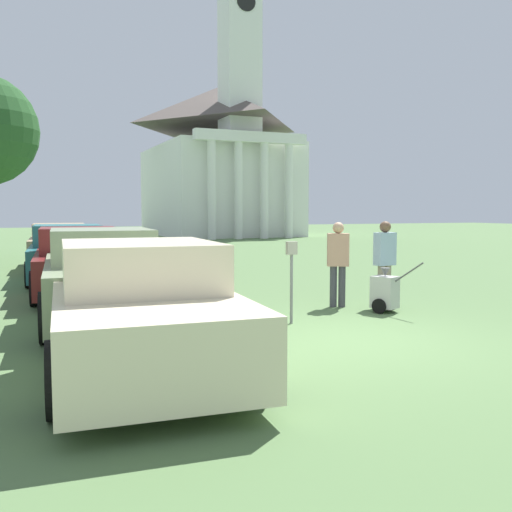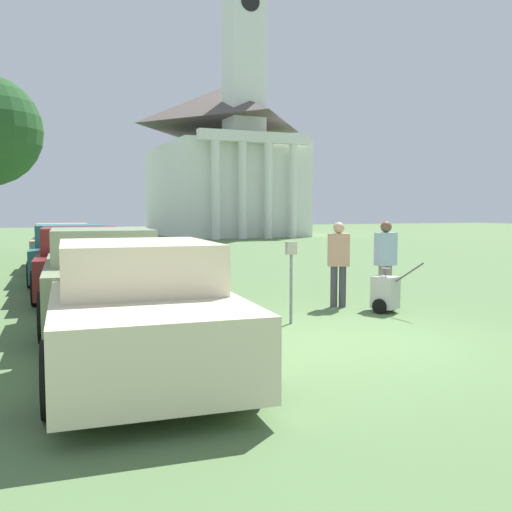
{
  "view_description": "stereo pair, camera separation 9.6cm",
  "coord_description": "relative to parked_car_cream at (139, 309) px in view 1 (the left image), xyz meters",
  "views": [
    {
      "loc": [
        -4.56,
        -7.15,
        1.93
      ],
      "look_at": [
        -0.56,
        2.26,
        1.1
      ],
      "focal_mm": 40.0,
      "sensor_mm": 36.0,
      "label": 1
    },
    {
      "loc": [
        -4.47,
        -7.19,
        1.93
      ],
      "look_at": [
        -0.56,
        2.26,
        1.1
      ],
      "focal_mm": 40.0,
      "sensor_mm": 36.0,
      "label": 2
    }
  ],
  "objects": [
    {
      "name": "parked_car_cream",
      "position": [
        0.0,
        0.0,
        0.0
      ],
      "size": [
        2.34,
        4.95,
        1.56
      ],
      "rotation": [
        0.0,
        0.0,
        -0.07
      ],
      "color": "beige",
      "rests_on": "ground_plane"
    },
    {
      "name": "person_worker",
      "position": [
        4.53,
        2.87,
        0.23
      ],
      "size": [
        0.47,
        0.38,
        1.69
      ],
      "rotation": [
        0.0,
        0.0,
        2.69
      ],
      "color": "#3F3F47",
      "rests_on": "ground_plane"
    },
    {
      "name": "parked_car_maroon",
      "position": [
        -0.0,
        6.74,
        -0.01
      ],
      "size": [
        2.27,
        5.01,
        1.53
      ],
      "rotation": [
        0.0,
        0.0,
        -0.07
      ],
      "color": "maroon",
      "rests_on": "ground_plane"
    },
    {
      "name": "parked_car_teal",
      "position": [
        -0.0,
        9.69,
        -0.02
      ],
      "size": [
        2.35,
        5.28,
        1.52
      ],
      "rotation": [
        0.0,
        0.0,
        -0.07
      ],
      "color": "#23666B",
      "rests_on": "ground_plane"
    },
    {
      "name": "parking_meter",
      "position": [
        2.94,
        1.74,
        0.25
      ],
      "size": [
        0.18,
        0.09,
        1.4
      ],
      "color": "slate",
      "rests_on": "ground_plane"
    },
    {
      "name": "church",
      "position": [
        13.37,
        34.97,
        5.63
      ],
      "size": [
        9.51,
        13.68,
        25.42
      ],
      "color": "white",
      "rests_on": "ground_plane"
    },
    {
      "name": "parked_car_tan",
      "position": [
        0.0,
        12.82,
        -0.02
      ],
      "size": [
        2.17,
        4.81,
        1.49
      ],
      "rotation": [
        0.0,
        0.0,
        -0.07
      ],
      "color": "tan",
      "rests_on": "ground_plane"
    },
    {
      "name": "parked_car_sage",
      "position": [
        0.0,
        3.15,
        0.02
      ],
      "size": [
        2.21,
        4.76,
        1.61
      ],
      "rotation": [
        0.0,
        0.0,
        -0.07
      ],
      "color": "gray",
      "rests_on": "ground_plane"
    },
    {
      "name": "equipment_cart",
      "position": [
        5.04,
        1.99,
        -0.34
      ],
      "size": [
        0.61,
        0.98,
        1.0
      ],
      "rotation": [
        0.0,
        0.0,
        0.43
      ],
      "color": "#B2B2AD",
      "rests_on": "ground_plane"
    },
    {
      "name": "person_supervisor",
      "position": [
        5.43,
        2.57,
        0.25
      ],
      "size": [
        0.44,
        0.27,
        1.71
      ],
      "rotation": [
        0.0,
        0.0,
        3.26
      ],
      "color": "gray",
      "rests_on": "ground_plane"
    },
    {
      "name": "ground_plane",
      "position": [
        3.2,
        0.31,
        -0.72
      ],
      "size": [
        120.0,
        120.0,
        0.0
      ],
      "primitive_type": "plane",
      "color": "#517042"
    }
  ]
}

